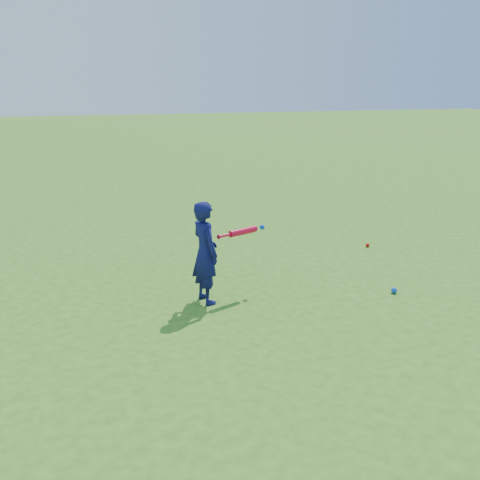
% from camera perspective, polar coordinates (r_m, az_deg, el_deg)
% --- Properties ---
extents(ground, '(80.00, 80.00, 0.00)m').
position_cam_1_polar(ground, '(6.34, -7.49, -5.61)').
color(ground, '#37741B').
rests_on(ground, ground).
extents(child, '(0.35, 0.46, 1.15)m').
position_cam_1_polar(child, '(5.87, -3.73, -1.35)').
color(child, '#10124D').
rests_on(child, ground).
extents(ground_ball_red, '(0.06, 0.06, 0.06)m').
position_cam_1_polar(ground_ball_red, '(8.24, 13.46, -0.53)').
color(ground_ball_red, red).
rests_on(ground_ball_red, ground).
extents(ground_ball_blue, '(0.07, 0.07, 0.07)m').
position_cam_1_polar(ground_ball_blue, '(6.51, 16.11, -5.19)').
color(ground_ball_blue, blue).
rests_on(ground_ball_blue, ground).
extents(bat_swing, '(0.65, 0.29, 0.08)m').
position_cam_1_polar(bat_swing, '(6.11, 0.50, 0.96)').
color(bat_swing, red).
rests_on(bat_swing, ground).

